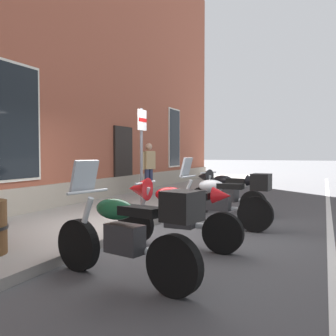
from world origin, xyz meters
TOP-DOWN VIEW (x-y plane):
  - ground_plane at (0.00, 0.00)m, footprint 140.00×140.00m
  - sidewalk at (0.00, 1.47)m, footprint 32.39×2.94m
  - lane_stripe at (0.00, -3.20)m, footprint 32.39×0.12m
  - motorcycle_green_touring at (-2.48, -1.12)m, footprint 0.81×2.04m
  - motorcycle_red_sport at (-0.84, -0.96)m, footprint 0.62×2.05m
  - motorcycle_silver_touring at (0.83, -1.30)m, footprint 0.62×2.16m
  - motorcycle_black_sport at (2.38, -0.93)m, footprint 0.81×1.94m
  - pedestrian_tan_coat at (4.49, 2.04)m, footprint 0.57×0.31m
  - parking_sign at (1.07, 0.53)m, footprint 0.36×0.07m

SIDE VIEW (x-z plane):
  - ground_plane at x=0.00m, z-range 0.00..0.00m
  - lane_stripe at x=0.00m, z-range 0.00..0.01m
  - sidewalk at x=0.00m, z-range 0.00..0.13m
  - motorcycle_silver_touring at x=0.83m, z-range -0.11..1.25m
  - motorcycle_green_touring at x=-2.48m, z-range -0.11..1.25m
  - motorcycle_black_sport at x=2.38m, z-range 0.05..1.10m
  - motorcycle_red_sport at x=-0.84m, z-range 0.05..1.11m
  - pedestrian_tan_coat at x=4.49m, z-range 0.23..1.85m
  - parking_sign at x=1.07m, z-range 0.47..2.74m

